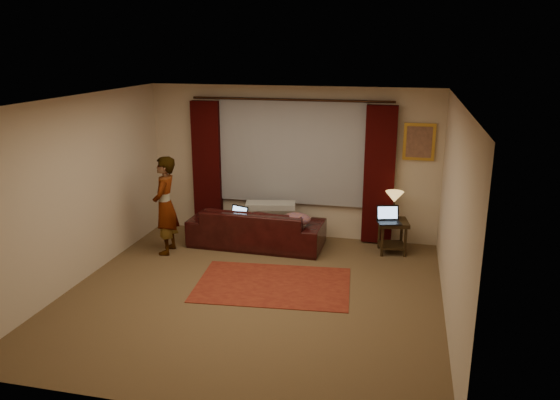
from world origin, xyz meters
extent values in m
cube|color=brown|center=(0.00, 0.00, -0.01)|extent=(5.00, 5.00, 0.01)
cube|color=silver|center=(0.00, 0.00, 2.60)|extent=(5.00, 5.00, 0.02)
cube|color=beige|center=(0.00, 2.50, 1.30)|extent=(5.00, 0.02, 2.60)
cube|color=beige|center=(0.00, -2.50, 1.30)|extent=(5.00, 0.02, 2.60)
cube|color=beige|center=(-2.50, 0.00, 1.30)|extent=(0.02, 5.00, 2.60)
cube|color=beige|center=(2.50, 0.00, 1.30)|extent=(0.02, 5.00, 2.60)
cube|color=gray|center=(0.00, 2.44, 1.50)|extent=(2.50, 0.05, 1.80)
cube|color=black|center=(-1.50, 2.39, 1.18)|extent=(0.50, 0.14, 2.30)
cube|color=black|center=(1.50, 2.39, 1.18)|extent=(0.50, 0.14, 2.30)
cylinder|color=black|center=(0.00, 2.39, 2.38)|extent=(0.04, 0.04, 3.40)
cube|color=gold|center=(2.10, 2.47, 1.75)|extent=(0.50, 0.04, 0.60)
imported|color=black|center=(-0.45, 1.82, 0.45)|extent=(2.24, 1.02, 0.90)
cube|color=#9E9C97|center=(-0.25, 2.01, 0.90)|extent=(0.87, 0.49, 0.10)
ellipsoid|color=#7C4D55|center=(0.26, 1.68, 0.55)|extent=(0.55, 0.47, 0.20)
cube|color=maroon|center=(0.20, 0.35, 0.01)|extent=(2.26, 1.61, 0.01)
cube|color=black|center=(1.77, 2.01, 0.27)|extent=(0.55, 0.55, 0.54)
imported|color=#9E9C97|center=(-1.77, 1.19, 0.79)|extent=(0.52, 0.52, 1.58)
camera|label=1|loc=(1.90, -6.49, 3.26)|focal=35.00mm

